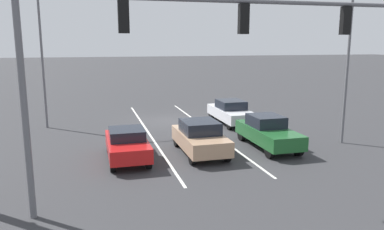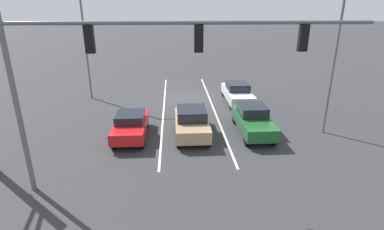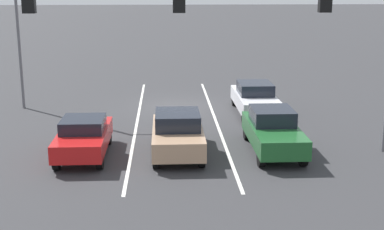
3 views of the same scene
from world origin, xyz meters
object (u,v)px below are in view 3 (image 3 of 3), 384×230
at_px(car_tan_midlane_front, 178,133).
at_px(car_silver_leftlane_second, 255,98).
at_px(car_red_rightlane_front, 84,136).
at_px(traffic_signal_gantry, 86,21).
at_px(car_darkgreen_leftlane_front, 273,131).
at_px(street_lamp_right_shoulder, 19,3).

distance_m(car_tan_midlane_front, car_silver_leftlane_second, 7.18).
xyz_separation_m(car_red_rightlane_front, traffic_signal_gantry, (-0.99, 4.95, 4.53)).
bearing_deg(car_darkgreen_leftlane_front, car_silver_leftlane_second, -92.98).
distance_m(car_darkgreen_leftlane_front, street_lamp_right_shoulder, 14.15).
bearing_deg(car_tan_midlane_front, car_darkgreen_leftlane_front, -177.76).
height_order(car_darkgreen_leftlane_front, car_silver_leftlane_second, car_darkgreen_leftlane_front).
distance_m(car_tan_midlane_front, traffic_signal_gantry, 7.17).
relative_size(car_silver_leftlane_second, traffic_signal_gantry, 0.36).
distance_m(car_silver_leftlane_second, street_lamp_right_shoulder, 12.32).
height_order(car_darkgreen_leftlane_front, street_lamp_right_shoulder, street_lamp_right_shoulder).
relative_size(car_red_rightlane_front, street_lamp_right_shoulder, 0.44).
height_order(car_tan_midlane_front, car_silver_leftlane_second, car_tan_midlane_front).
xyz_separation_m(car_darkgreen_leftlane_front, street_lamp_right_shoulder, (11.05, -7.67, 4.41)).
distance_m(car_darkgreen_leftlane_front, car_red_rightlane_front, 7.04).
bearing_deg(car_darkgreen_leftlane_front, car_tan_midlane_front, 2.24).
height_order(traffic_signal_gantry, street_lamp_right_shoulder, street_lamp_right_shoulder).
xyz_separation_m(car_red_rightlane_front, car_silver_leftlane_second, (-7.34, -6.12, 0.02)).
xyz_separation_m(car_tan_midlane_front, traffic_signal_gantry, (2.46, 5.04, 4.48)).
distance_m(car_red_rightlane_front, traffic_signal_gantry, 6.78).
height_order(car_red_rightlane_front, traffic_signal_gantry, traffic_signal_gantry).
height_order(car_darkgreen_leftlane_front, traffic_signal_gantry, traffic_signal_gantry).
distance_m(car_red_rightlane_front, car_silver_leftlane_second, 9.56).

